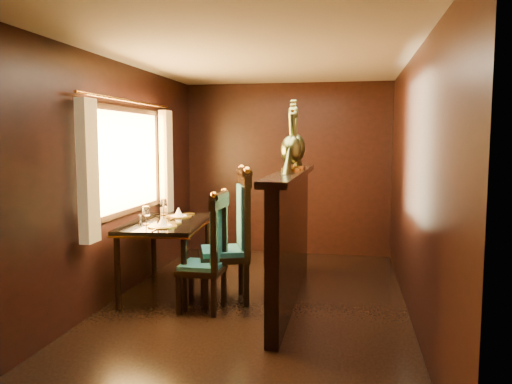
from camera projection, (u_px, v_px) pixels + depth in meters
ground at (255, 307)px, 5.02m from camera, size 5.00×5.00×0.00m
room_shell at (247, 150)px, 4.89m from camera, size 3.04×5.04×2.52m
partition at (291, 233)px, 5.18m from camera, size 0.26×2.70×1.36m
dining_table at (166, 228)px, 5.46m from camera, size 0.93×1.41×0.99m
chair_left at (212, 248)px, 4.86m from camera, size 0.44×0.48×1.20m
chair_right at (236, 231)px, 5.17m from camera, size 0.66×0.67×1.42m
peacock_left at (291, 137)px, 5.01m from camera, size 0.22×0.58×0.70m
peacock_right at (295, 135)px, 5.38m from camera, size 0.23×0.62×0.74m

